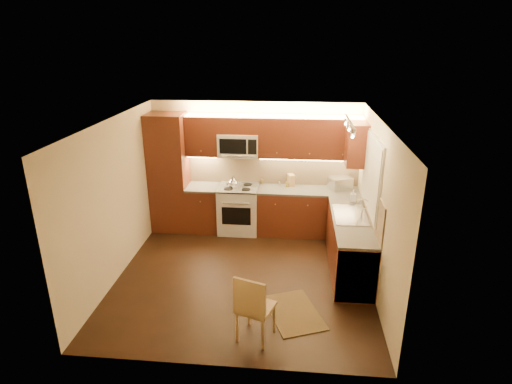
# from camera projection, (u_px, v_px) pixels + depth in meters

# --- Properties ---
(floor) EXTENTS (4.00, 4.00, 0.01)m
(floor) POSITION_uv_depth(u_px,v_px,m) (244.00, 276.00, 6.86)
(floor) COLOR black
(floor) RESTS_ON ground
(ceiling) EXTENTS (4.00, 4.00, 0.01)m
(ceiling) POSITION_uv_depth(u_px,v_px,m) (242.00, 122.00, 5.98)
(ceiling) COLOR beige
(ceiling) RESTS_ON ground
(wall_back) EXTENTS (4.00, 0.01, 2.50)m
(wall_back) POSITION_uv_depth(u_px,v_px,m) (255.00, 166.00, 8.28)
(wall_back) COLOR #C9B893
(wall_back) RESTS_ON ground
(wall_front) EXTENTS (4.00, 0.01, 2.50)m
(wall_front) POSITION_uv_depth(u_px,v_px,m) (220.00, 274.00, 4.55)
(wall_front) COLOR #C9B893
(wall_front) RESTS_ON ground
(wall_left) EXTENTS (0.01, 4.00, 2.50)m
(wall_left) POSITION_uv_depth(u_px,v_px,m) (116.00, 200.00, 6.59)
(wall_left) COLOR #C9B893
(wall_left) RESTS_ON ground
(wall_right) EXTENTS (0.01, 4.00, 2.50)m
(wall_right) POSITION_uv_depth(u_px,v_px,m) (377.00, 209.00, 6.24)
(wall_right) COLOR #C9B893
(wall_right) RESTS_ON ground
(pantry) EXTENTS (0.70, 0.60, 2.30)m
(pantry) POSITION_uv_depth(u_px,v_px,m) (169.00, 173.00, 8.18)
(pantry) COLOR #49190F
(pantry) RESTS_ON floor
(base_cab_back_left) EXTENTS (0.62, 0.60, 0.86)m
(base_cab_back_left) POSITION_uv_depth(u_px,v_px,m) (204.00, 209.00, 8.38)
(base_cab_back_left) COLOR #49190F
(base_cab_back_left) RESTS_ON floor
(counter_back_left) EXTENTS (0.62, 0.60, 0.04)m
(counter_back_left) POSITION_uv_depth(u_px,v_px,m) (203.00, 187.00, 8.22)
(counter_back_left) COLOR #33302E
(counter_back_left) RESTS_ON base_cab_back_left
(base_cab_back_right) EXTENTS (1.92, 0.60, 0.86)m
(base_cab_back_right) POSITION_uv_depth(u_px,v_px,m) (307.00, 212.00, 8.20)
(base_cab_back_right) COLOR #49190F
(base_cab_back_right) RESTS_ON floor
(counter_back_right) EXTENTS (1.92, 0.60, 0.04)m
(counter_back_right) POSITION_uv_depth(u_px,v_px,m) (308.00, 191.00, 8.04)
(counter_back_right) COLOR #33302E
(counter_back_right) RESTS_ON base_cab_back_right
(base_cab_right) EXTENTS (0.60, 2.00, 0.86)m
(base_cab_right) POSITION_uv_depth(u_px,v_px,m) (349.00, 245.00, 6.93)
(base_cab_right) COLOR #49190F
(base_cab_right) RESTS_ON floor
(counter_right) EXTENTS (0.60, 2.00, 0.04)m
(counter_right) POSITION_uv_depth(u_px,v_px,m) (351.00, 220.00, 6.77)
(counter_right) COLOR #33302E
(counter_right) RESTS_ON base_cab_right
(dishwasher) EXTENTS (0.58, 0.60, 0.84)m
(dishwasher) POSITION_uv_depth(u_px,v_px,m) (354.00, 267.00, 6.28)
(dishwasher) COLOR silver
(dishwasher) RESTS_ON floor
(backsplash_back) EXTENTS (3.30, 0.02, 0.60)m
(backsplash_back) POSITION_uv_depth(u_px,v_px,m) (273.00, 169.00, 8.26)
(backsplash_back) COLOR tan
(backsplash_back) RESTS_ON wall_back
(backsplash_right) EXTENTS (0.02, 2.00, 0.60)m
(backsplash_right) POSITION_uv_depth(u_px,v_px,m) (372.00, 202.00, 6.63)
(backsplash_right) COLOR tan
(backsplash_right) RESTS_ON wall_right
(upper_cab_back_left) EXTENTS (0.62, 0.35, 0.75)m
(upper_cab_back_left) POSITION_uv_depth(u_px,v_px,m) (202.00, 135.00, 7.99)
(upper_cab_back_left) COLOR #49190F
(upper_cab_back_left) RESTS_ON wall_back
(upper_cab_back_right) EXTENTS (1.92, 0.35, 0.75)m
(upper_cab_back_right) POSITION_uv_depth(u_px,v_px,m) (310.00, 138.00, 7.81)
(upper_cab_back_right) COLOR #49190F
(upper_cab_back_right) RESTS_ON wall_back
(upper_cab_bridge) EXTENTS (0.76, 0.35, 0.31)m
(upper_cab_bridge) POSITION_uv_depth(u_px,v_px,m) (238.00, 125.00, 7.85)
(upper_cab_bridge) COLOR #49190F
(upper_cab_bridge) RESTS_ON wall_back
(upper_cab_right_corner) EXTENTS (0.35, 0.50, 0.75)m
(upper_cab_right_corner) POSITION_uv_depth(u_px,v_px,m) (357.00, 144.00, 7.34)
(upper_cab_right_corner) COLOR #49190F
(upper_cab_right_corner) RESTS_ON wall_right
(stove) EXTENTS (0.76, 0.65, 0.92)m
(stove) POSITION_uv_depth(u_px,v_px,m) (239.00, 209.00, 8.28)
(stove) COLOR silver
(stove) RESTS_ON floor
(microwave) EXTENTS (0.76, 0.38, 0.44)m
(microwave) POSITION_uv_depth(u_px,v_px,m) (239.00, 145.00, 7.97)
(microwave) COLOR silver
(microwave) RESTS_ON wall_back
(window_frame) EXTENTS (0.03, 1.44, 1.24)m
(window_frame) POSITION_uv_depth(u_px,v_px,m) (372.00, 175.00, 6.63)
(window_frame) COLOR silver
(window_frame) RESTS_ON wall_right
(window_blinds) EXTENTS (0.02, 1.36, 1.16)m
(window_blinds) POSITION_uv_depth(u_px,v_px,m) (371.00, 175.00, 6.63)
(window_blinds) COLOR silver
(window_blinds) RESTS_ON wall_right
(sink) EXTENTS (0.52, 0.86, 0.15)m
(sink) POSITION_uv_depth(u_px,v_px,m) (351.00, 211.00, 6.88)
(sink) COLOR silver
(sink) RESTS_ON counter_right
(faucet) EXTENTS (0.20, 0.04, 0.30)m
(faucet) POSITION_uv_depth(u_px,v_px,m) (362.00, 207.00, 6.83)
(faucet) COLOR silver
(faucet) RESTS_ON counter_right
(track_light_bar) EXTENTS (0.04, 1.20, 0.03)m
(track_light_bar) POSITION_uv_depth(u_px,v_px,m) (350.00, 122.00, 6.23)
(track_light_bar) COLOR silver
(track_light_bar) RESTS_ON ceiling
(kettle) EXTENTS (0.24, 0.24, 0.23)m
(kettle) POSITION_uv_depth(u_px,v_px,m) (233.00, 182.00, 8.03)
(kettle) COLOR silver
(kettle) RESTS_ON stove
(toaster_oven) EXTENTS (0.49, 0.44, 0.24)m
(toaster_oven) POSITION_uv_depth(u_px,v_px,m) (340.00, 183.00, 8.02)
(toaster_oven) COLOR silver
(toaster_oven) RESTS_ON counter_back_right
(knife_block) EXTENTS (0.16, 0.19, 0.23)m
(knife_block) POSITION_uv_depth(u_px,v_px,m) (291.00, 180.00, 8.19)
(knife_block) COLOR #987144
(knife_block) RESTS_ON counter_back_right
(spice_jar_a) EXTENTS (0.06, 0.06, 0.09)m
(spice_jar_a) POSITION_uv_depth(u_px,v_px,m) (280.00, 183.00, 8.26)
(spice_jar_a) COLOR silver
(spice_jar_a) RESTS_ON counter_back_right
(spice_jar_b) EXTENTS (0.05, 0.05, 0.10)m
(spice_jar_b) POSITION_uv_depth(u_px,v_px,m) (262.00, 182.00, 8.32)
(spice_jar_b) COLOR brown
(spice_jar_b) RESTS_ON counter_back_right
(spice_jar_c) EXTENTS (0.06, 0.06, 0.08)m
(spice_jar_c) POSITION_uv_depth(u_px,v_px,m) (289.00, 183.00, 8.28)
(spice_jar_c) COLOR silver
(spice_jar_c) RESTS_ON counter_back_right
(spice_jar_d) EXTENTS (0.06, 0.06, 0.10)m
(spice_jar_d) POSITION_uv_depth(u_px,v_px,m) (287.00, 184.00, 8.16)
(spice_jar_d) COLOR #A78E32
(spice_jar_d) RESTS_ON counter_back_right
(soap_bottle) EXTENTS (0.11, 0.11, 0.22)m
(soap_bottle) POSITION_uv_depth(u_px,v_px,m) (353.00, 196.00, 7.44)
(soap_bottle) COLOR silver
(soap_bottle) RESTS_ON counter_right
(rug) EXTENTS (0.96, 1.14, 0.01)m
(rug) POSITION_uv_depth(u_px,v_px,m) (294.00, 312.00, 5.94)
(rug) COLOR black
(rug) RESTS_ON floor
(dining_chair) EXTENTS (0.53, 0.53, 0.94)m
(dining_chair) POSITION_uv_depth(u_px,v_px,m) (256.00, 306.00, 5.32)
(dining_chair) COLOR #987144
(dining_chair) RESTS_ON floor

